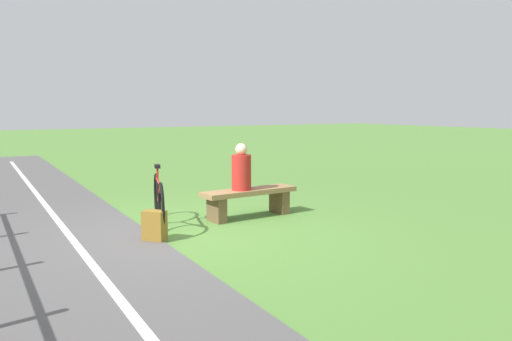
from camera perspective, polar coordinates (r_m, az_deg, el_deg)
The scene contains 5 objects.
ground_plane at distance 7.38m, azimuth -8.77°, elevation -7.04°, with size 80.00×80.00×0.00m, color #548438.
bench at distance 8.31m, azimuth -0.76°, elevation -3.12°, with size 1.68×0.52×0.47m.
person_seated at distance 8.15m, azimuth -1.66°, elevation 0.08°, with size 0.33×0.33×0.76m.
bicycle at distance 7.71m, azimuth -10.91°, elevation -3.45°, with size 0.55×1.71×0.94m.
backpack at distance 6.98m, azimuth -11.35°, elevation -6.18°, with size 0.34×0.35×0.42m.
Camera 1 is at (2.72, 6.63, 1.78)m, focal length 35.45 mm.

